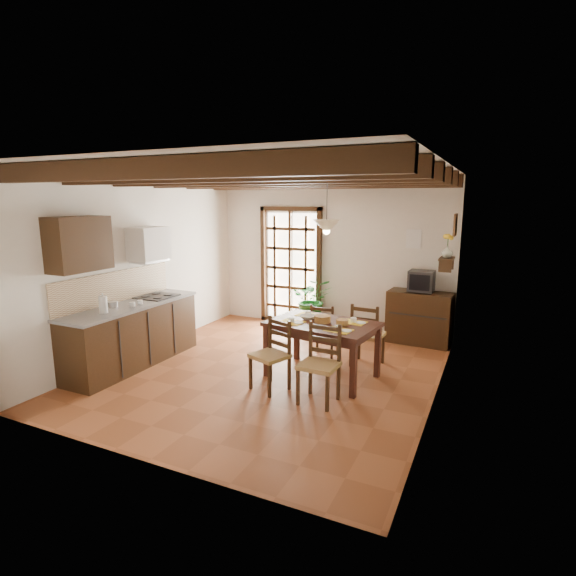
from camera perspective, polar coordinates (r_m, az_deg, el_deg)
The scene contains 25 objects.
ground_plane at distance 6.53m, azimuth -2.32°, elevation -10.50°, with size 5.00×5.00×0.00m, color brown.
room_shell at distance 6.10m, azimuth -2.45°, elevation 5.56°, with size 4.52×5.02×2.81m.
ceiling_beams at distance 6.08m, azimuth -2.53°, elevation 13.79°, with size 4.50×4.34×0.20m.
french_door at distance 8.71m, azimuth 0.34°, elevation 3.03°, with size 1.26×0.11×2.32m.
kitchen_counter at distance 7.02m, azimuth -19.09°, elevation -5.48°, with size 0.64×2.25×1.38m.
upper_cabinet at distance 6.39m, azimuth -25.02°, elevation 5.09°, with size 0.35×0.80×0.70m, color black.
range_hood at distance 7.24m, azimuth -17.25°, elevation 5.31°, with size 0.38×0.60×0.54m.
counter_items at distance 6.96m, azimuth -18.83°, elevation -1.47°, with size 0.50×1.43×0.25m.
dining_table at distance 6.15m, azimuth 4.38°, elevation -5.26°, with size 1.53×1.10×0.77m.
chair_near_left at distance 5.86m, azimuth -2.22°, elevation -10.09°, with size 0.54×0.53×0.92m.
chair_near_right at distance 5.51m, azimuth 3.96°, elevation -11.40°, with size 0.45×0.43×0.95m.
chair_far_left at distance 7.04m, azimuth 4.62°, elevation -6.59°, with size 0.41×0.39×0.85m.
chair_far_right at distance 6.75m, azimuth 10.00°, elevation -7.27°, with size 0.46×0.44×0.94m.
table_setting at distance 6.11m, azimuth 4.40°, elevation -3.92°, with size 1.04×0.69×0.10m.
table_bowl at distance 6.28m, azimuth 2.57°, elevation -3.70°, with size 0.22×0.22×0.05m, color white.
sideboard at distance 7.93m, azimuth 16.33°, elevation -3.63°, with size 1.05×0.47×0.89m, color black.
crt_tv at distance 7.80m, azimuth 16.58°, elevation 0.87°, with size 0.41×0.38×0.35m.
fuse_box at distance 8.00m, azimuth 15.68°, elevation 6.02°, with size 0.25×0.03×0.32m, color white.
plant_pot at distance 8.48m, azimuth 3.09°, elevation -4.57°, with size 0.33×0.33×0.20m, color maroon.
potted_plant at distance 8.37m, azimuth 3.12°, elevation -1.54°, with size 1.89×1.62×2.10m, color #144C19.
wall_shelf at distance 7.07m, azimuth 19.49°, elevation 3.22°, with size 0.20×0.42×0.20m.
shelf_vase at distance 7.06m, azimuth 19.57°, elevation 4.34°, with size 0.15×0.15×0.15m, color #B2BFB2.
shelf_flowers at distance 7.04m, azimuth 19.68°, elevation 6.02°, with size 0.14×0.14×0.36m.
framed_picture at distance 7.02m, azimuth 20.46°, elevation 7.53°, with size 0.03×0.32×0.32m.
pendant_lamp at distance 6.00m, azimuth 4.92°, elevation 7.95°, with size 0.36×0.36×0.84m.
Camera 1 is at (2.80, -5.38, 2.41)m, focal length 28.00 mm.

